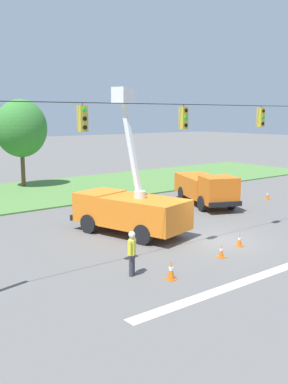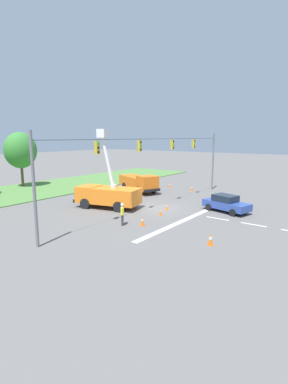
{
  "view_description": "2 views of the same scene",
  "coord_description": "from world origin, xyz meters",
  "px_view_note": "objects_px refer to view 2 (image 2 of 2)",
  "views": [
    {
      "loc": [
        -16.26,
        -14.54,
        6.19
      ],
      "look_at": [
        -1.79,
        3.74,
        2.13
      ],
      "focal_mm": 42.0,
      "sensor_mm": 36.0,
      "label": 1
    },
    {
      "loc": [
        -23.29,
        -16.02,
        6.81
      ],
      "look_at": [
        -0.93,
        0.7,
        1.63
      ],
      "focal_mm": 28.0,
      "sensor_mm": 36.0,
      "label": 2
    }
  ],
  "objects_px": {
    "traffic_cone_near_bucket": "(192,188)",
    "traffic_cone_lane_edge_b": "(142,221)",
    "utility_truck_bucket_lift": "(108,194)",
    "traffic_cone_mid_left": "(211,239)",
    "traffic_cone_foreground_left": "(170,185)",
    "traffic_cone_mid_right": "(161,212)",
    "tree_centre": "(20,150)",
    "sedan_blue": "(226,203)",
    "utility_truck_support_near": "(139,182)",
    "traffic_cone_far_right": "(167,207)",
    "traffic_cone_lane_edge_a": "(232,202)",
    "road_worker": "(122,213)"
  },
  "relations": [
    {
      "from": "traffic_cone_mid_left",
      "to": "traffic_cone_lane_edge_a",
      "type": "distance_m",
      "value": 12.19
    },
    {
      "from": "tree_centre",
      "to": "sedan_blue",
      "type": "distance_m",
      "value": 28.06
    },
    {
      "from": "tree_centre",
      "to": "traffic_cone_lane_edge_b",
      "type": "height_order",
      "value": "tree_centre"
    },
    {
      "from": "tree_centre",
      "to": "traffic_cone_mid_left",
      "type": "distance_m",
      "value": 30.88
    },
    {
      "from": "traffic_cone_foreground_left",
      "to": "traffic_cone_lane_edge_a",
      "type": "relative_size",
      "value": 1.0
    },
    {
      "from": "traffic_cone_far_right",
      "to": "sedan_blue",
      "type": "bearing_deg",
      "value": -61.51
    },
    {
      "from": "utility_truck_bucket_lift",
      "to": "traffic_cone_foreground_left",
      "type": "bearing_deg",
      "value": 6.09
    },
    {
      "from": "tree_centre",
      "to": "utility_truck_bucket_lift",
      "type": "xyz_separation_m",
      "value": [
        -1.89,
        -17.77,
        -3.6
      ]
    },
    {
      "from": "utility_truck_bucket_lift",
      "to": "traffic_cone_far_right",
      "type": "bearing_deg",
      "value": -60.88
    },
    {
      "from": "tree_centre",
      "to": "utility_truck_bucket_lift",
      "type": "bearing_deg",
      "value": -96.06
    },
    {
      "from": "traffic_cone_lane_edge_b",
      "to": "tree_centre",
      "type": "bearing_deg",
      "value": 79.19
    },
    {
      "from": "traffic_cone_lane_edge_a",
      "to": "traffic_cone_far_right",
      "type": "relative_size",
      "value": 1.13
    },
    {
      "from": "tree_centre",
      "to": "utility_truck_support_near",
      "type": "relative_size",
      "value": 1.07
    },
    {
      "from": "utility_truck_support_near",
      "to": "traffic_cone_far_right",
      "type": "xyz_separation_m",
      "value": [
        -5.84,
        -7.85,
        -0.92
      ]
    },
    {
      "from": "utility_truck_bucket_lift",
      "to": "traffic_cone_lane_edge_b",
      "type": "relative_size",
      "value": 10.03
    },
    {
      "from": "utility_truck_support_near",
      "to": "traffic_cone_near_bucket",
      "type": "relative_size",
      "value": 10.21
    },
    {
      "from": "road_worker",
      "to": "traffic_cone_foreground_left",
      "type": "height_order",
      "value": "road_worker"
    },
    {
      "from": "traffic_cone_lane_edge_b",
      "to": "traffic_cone_far_right",
      "type": "bearing_deg",
      "value": 12.89
    },
    {
      "from": "utility_truck_bucket_lift",
      "to": "traffic_cone_mid_left",
      "type": "height_order",
      "value": "utility_truck_bucket_lift"
    },
    {
      "from": "utility_truck_support_near",
      "to": "traffic_cone_mid_right",
      "type": "distance_m",
      "value": 11.54
    },
    {
      "from": "utility_truck_support_near",
      "to": "traffic_cone_lane_edge_b",
      "type": "xyz_separation_m",
      "value": [
        -11.31,
        -9.1,
        -0.84
      ]
    },
    {
      "from": "traffic_cone_mid_right",
      "to": "traffic_cone_lane_edge_a",
      "type": "relative_size",
      "value": 0.86
    },
    {
      "from": "traffic_cone_lane_edge_a",
      "to": "traffic_cone_lane_edge_b",
      "type": "height_order",
      "value": "traffic_cone_lane_edge_b"
    },
    {
      "from": "traffic_cone_mid_right",
      "to": "utility_truck_support_near",
      "type": "bearing_deg",
      "value": 47.31
    },
    {
      "from": "utility_truck_bucket_lift",
      "to": "traffic_cone_lane_edge_b",
      "type": "xyz_separation_m",
      "value": [
        -2.7,
        -6.23,
        -1.02
      ]
    },
    {
      "from": "utility_truck_support_near",
      "to": "traffic_cone_foreground_left",
      "type": "relative_size",
      "value": 10.2
    },
    {
      "from": "utility_truck_bucket_lift",
      "to": "utility_truck_support_near",
      "type": "relative_size",
      "value": 1.08
    },
    {
      "from": "traffic_cone_lane_edge_a",
      "to": "traffic_cone_near_bucket",
      "type": "bearing_deg",
      "value": 54.91
    },
    {
      "from": "utility_truck_bucket_lift",
      "to": "traffic_cone_mid_right",
      "type": "height_order",
      "value": "utility_truck_bucket_lift"
    },
    {
      "from": "traffic_cone_mid_left",
      "to": "traffic_cone_lane_edge_a",
      "type": "relative_size",
      "value": 1.17
    },
    {
      "from": "traffic_cone_mid_left",
      "to": "traffic_cone_far_right",
      "type": "bearing_deg",
      "value": 49.27
    },
    {
      "from": "traffic_cone_mid_right",
      "to": "traffic_cone_lane_edge_b",
      "type": "relative_size",
      "value": 0.79
    },
    {
      "from": "utility_truck_bucket_lift",
      "to": "sedan_blue",
      "type": "xyz_separation_m",
      "value": [
        5.37,
        -9.76,
        -0.6
      ]
    },
    {
      "from": "traffic_cone_mid_left",
      "to": "traffic_cone_far_right",
      "type": "relative_size",
      "value": 1.33
    },
    {
      "from": "road_worker",
      "to": "traffic_cone_far_right",
      "type": "xyz_separation_m",
      "value": [
        6.36,
        -0.02,
        -0.71
      ]
    },
    {
      "from": "traffic_cone_mid_right",
      "to": "traffic_cone_lane_edge_b",
      "type": "height_order",
      "value": "traffic_cone_lane_edge_b"
    },
    {
      "from": "traffic_cone_near_bucket",
      "to": "traffic_cone_lane_edge_b",
      "type": "xyz_separation_m",
      "value": [
        -16.02,
        -4.17,
        0.04
      ]
    },
    {
      "from": "tree_centre",
      "to": "utility_truck_bucket_lift",
      "type": "relative_size",
      "value": 0.99
    },
    {
      "from": "road_worker",
      "to": "utility_truck_bucket_lift",
      "type": "bearing_deg",
      "value": 54.07
    },
    {
      "from": "tree_centre",
      "to": "traffic_cone_far_right",
      "type": "height_order",
      "value": "tree_centre"
    },
    {
      "from": "traffic_cone_foreground_left",
      "to": "traffic_cone_lane_edge_a",
      "type": "xyz_separation_m",
      "value": [
        -5.39,
        -10.7,
        0.0
      ]
    },
    {
      "from": "traffic_cone_foreground_left",
      "to": "traffic_cone_mid_right",
      "type": "distance_m",
      "value": 14.66
    },
    {
      "from": "traffic_cone_mid_left",
      "to": "traffic_cone_lane_edge_b",
      "type": "relative_size",
      "value": 1.07
    },
    {
      "from": "traffic_cone_mid_left",
      "to": "traffic_cone_foreground_left",
      "type": "bearing_deg",
      "value": 38.65
    },
    {
      "from": "utility_truck_bucket_lift",
      "to": "road_worker",
      "type": "relative_size",
      "value": 4.24
    },
    {
      "from": "road_worker",
      "to": "traffic_cone_mid_left",
      "type": "distance_m",
      "value": 7.36
    },
    {
      "from": "traffic_cone_lane_edge_b",
      "to": "sedan_blue",
      "type": "bearing_deg",
      "value": -23.64
    },
    {
      "from": "traffic_cone_mid_right",
      "to": "traffic_cone_lane_edge_b",
      "type": "xyz_separation_m",
      "value": [
        -3.51,
        -0.64,
        0.09
      ]
    },
    {
      "from": "tree_centre",
      "to": "sedan_blue",
      "type": "bearing_deg",
      "value": -82.79
    },
    {
      "from": "utility_truck_bucket_lift",
      "to": "traffic_cone_foreground_left",
      "type": "xyz_separation_m",
      "value": [
        13.66,
        1.46,
        -1.06
      ]
    }
  ]
}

